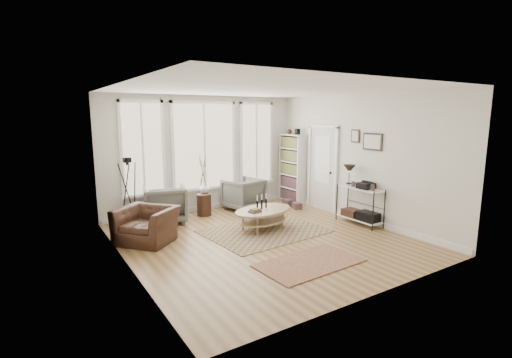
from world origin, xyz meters
TOP-DOWN VIEW (x-y plane):
  - room at (0.02, 0.03)m, footprint 5.50×5.54m
  - bay_window at (0.00, 2.71)m, footprint 4.14×0.12m
  - door at (2.57, 1.15)m, footprint 0.09×1.06m
  - bookcase at (2.44, 2.23)m, footprint 0.31×0.85m
  - low_shelf at (2.38, -0.30)m, footprint 0.38×1.08m
  - wall_art at (2.58, -0.27)m, footprint 0.04×0.88m
  - rug_main at (0.28, 0.39)m, footprint 2.53×1.98m
  - rug_runner at (-0.04, -1.43)m, footprint 1.81×1.07m
  - coffee_table at (0.32, 0.52)m, footprint 1.55×1.15m
  - armchair_left at (-1.25, 2.18)m, footprint 1.11×1.13m
  - armchair_right at (0.84, 2.22)m, footprint 1.03×1.05m
  - side_table at (-0.26, 2.24)m, footprint 0.35×0.35m
  - vase at (-0.18, 2.36)m, footprint 0.25×0.25m
  - accent_chair at (-2.01, 1.07)m, footprint 1.38×1.36m
  - tripod_camera at (-2.01, 2.30)m, footprint 0.54×0.54m
  - book_stack_near at (2.05, 1.91)m, footprint 0.22×0.28m
  - book_stack_far at (2.05, 1.52)m, footprint 0.26×0.29m

SIDE VIEW (x-z plane):
  - rug_main at x=0.28m, z-range 0.00..0.01m
  - rug_runner at x=-0.04m, z-range 0.01..0.02m
  - book_stack_far at x=2.05m, z-range 0.00..0.16m
  - book_stack_near at x=2.05m, z-range 0.00..0.17m
  - accent_chair at x=-2.01m, z-range 0.00..0.67m
  - coffee_table at x=0.32m, z-range 0.02..0.67m
  - armchair_right at x=0.84m, z-range 0.00..0.81m
  - armchair_left at x=-1.25m, z-range 0.00..0.85m
  - low_shelf at x=2.38m, z-range -0.14..1.16m
  - vase at x=-0.18m, z-range 0.53..0.79m
  - tripod_camera at x=-2.01m, z-range -0.06..1.47m
  - side_table at x=-0.26m, z-range -0.03..1.45m
  - bookcase at x=2.44m, z-range -0.07..1.99m
  - door at x=2.57m, z-range 0.01..2.23m
  - room at x=0.02m, z-range -0.02..2.88m
  - bay_window at x=0.00m, z-range 0.49..2.73m
  - wall_art at x=2.58m, z-range 1.66..2.10m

